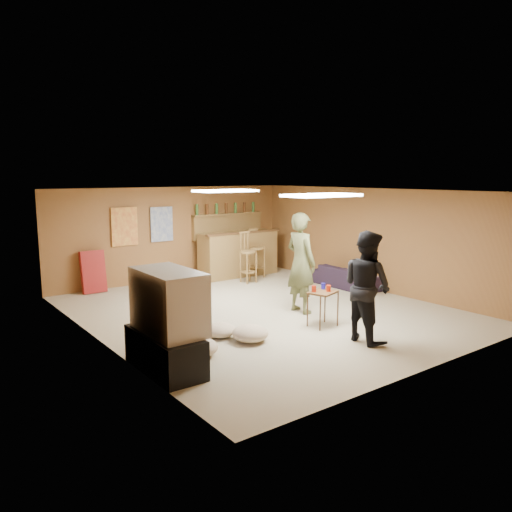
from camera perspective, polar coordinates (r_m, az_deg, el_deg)
ground at (r=9.26m, az=0.74°, el=-6.28°), size 7.00×7.00×0.00m
ceiling at (r=8.93m, az=0.77°, el=7.46°), size 6.00×7.00×0.02m
wall_back at (r=11.97m, az=-9.49°, el=2.52°), size 6.00×0.02×2.20m
wall_front at (r=6.65m, az=19.46°, el=-3.28°), size 6.00×0.02×2.20m
wall_left at (r=7.61m, az=-17.48°, el=-1.63°), size 0.02×7.00×2.20m
wall_right at (r=11.09m, az=13.16°, el=1.87°), size 0.02×7.00×2.20m
tv_stand at (r=6.59m, az=-10.36°, el=-10.68°), size 0.55×1.30×0.50m
dvd_box at (r=6.72m, az=-8.62°, el=-11.15°), size 0.35×0.50×0.08m
tv_body at (r=6.43m, az=-9.97°, el=-5.12°), size 0.60×1.10×0.80m
tv_screen at (r=6.57m, az=-7.55°, el=-4.75°), size 0.02×0.95×0.65m
bar_counter at (r=12.34m, az=-2.04°, el=0.26°), size 2.00×0.60×1.10m
bar_lip at (r=12.07m, az=-1.38°, el=2.69°), size 2.10×0.12×0.05m
bar_shelf at (r=12.60m, az=-3.24°, el=4.79°), size 2.00×0.18×0.05m
bar_backing at (r=12.65m, az=-3.28°, el=3.44°), size 2.00×0.14×0.60m
poster_left at (r=11.41m, az=-14.79°, el=3.27°), size 0.60×0.03×0.85m
poster_right at (r=11.78m, az=-10.73°, el=3.59°), size 0.55×0.03×0.80m
folding_chair_stack at (r=11.12m, az=-18.11°, el=-1.72°), size 0.50×0.26×0.91m
ceiling_panel_front at (r=7.79m, az=7.55°, el=6.89°), size 1.20×0.60×0.04m
ceiling_panel_back at (r=9.91m, az=-3.49°, el=7.45°), size 1.20×0.60×0.04m
person_olive at (r=9.04m, az=5.15°, el=-0.78°), size 0.45×0.67×1.82m
person_black at (r=7.63m, az=12.55°, el=-3.40°), size 0.71×0.87×1.68m
sofa at (r=11.30m, az=10.30°, el=-2.37°), size 0.65×1.60×0.46m
tray_table at (r=8.34m, az=7.63°, el=-6.01°), size 0.55×0.49×0.59m
cup_red_near at (r=8.20m, az=6.63°, el=-3.74°), size 0.09×0.09×0.11m
cup_red_far at (r=8.27m, az=8.28°, el=-3.68°), size 0.10×0.10×0.10m
cup_blue at (r=8.43m, az=7.70°, el=-3.43°), size 0.09×0.09×0.10m
bar_stool_left at (r=11.55m, az=-0.88°, el=-0.34°), size 0.46×0.46×1.11m
bar_stool_right at (r=12.14m, az=0.12°, el=0.29°), size 0.48×0.48×1.17m
cushion_near_tv at (r=7.59m, az=-0.67°, el=-8.83°), size 0.61×0.61×0.25m
cushion_mid at (r=7.82m, az=-4.12°, el=-8.44°), size 0.51×0.51×0.21m
cushion_far at (r=7.06m, az=-6.53°, el=-10.35°), size 0.70×0.70×0.24m
bottle_row at (r=12.54m, az=-3.42°, el=5.47°), size 1.76×0.08×0.26m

